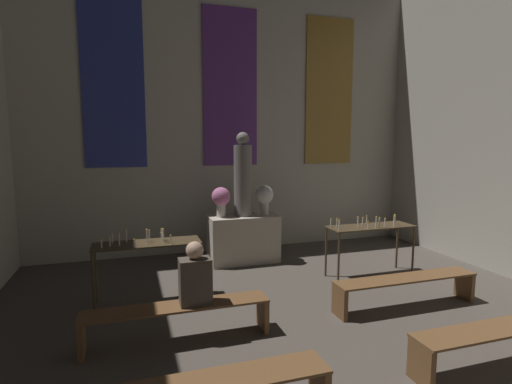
{
  "coord_description": "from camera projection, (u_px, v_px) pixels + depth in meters",
  "views": [
    {
      "loc": [
        -2.03,
        1.94,
        2.29
      ],
      "look_at": [
        0.0,
        8.27,
        1.43
      ],
      "focal_mm": 28.0,
      "sensor_mm": 36.0,
      "label": 1
    }
  ],
  "objects": [
    {
      "name": "statue",
      "position": [
        243.0,
        177.0,
        7.43
      ],
      "size": [
        0.34,
        0.34,
        1.56
      ],
      "color": "slate",
      "rests_on": "altar"
    },
    {
      "name": "flower_vase_right",
      "position": [
        264.0,
        197.0,
        7.6
      ],
      "size": [
        0.35,
        0.35,
        0.55
      ],
      "color": "beige",
      "rests_on": "altar"
    },
    {
      "name": "candle_rack_right",
      "position": [
        370.0,
        232.0,
        6.71
      ],
      "size": [
        1.48,
        0.49,
        1.07
      ],
      "color": "#473823",
      "rests_on": "ground_plane"
    },
    {
      "name": "wall_back",
      "position": [
        230.0,
        115.0,
        8.2
      ],
      "size": [
        8.22,
        0.16,
        5.58
      ],
      "color": "#B2AD9E",
      "rests_on": "ground_plane"
    },
    {
      "name": "altar",
      "position": [
        243.0,
        238.0,
        7.58
      ],
      "size": [
        1.3,
        0.65,
        0.89
      ],
      "color": "#BCB29E",
      "rests_on": "ground_plane"
    },
    {
      "name": "flower_vase_left",
      "position": [
        221.0,
        199.0,
        7.35
      ],
      "size": [
        0.35,
        0.35,
        0.55
      ],
      "color": "beige",
      "rests_on": "altar"
    },
    {
      "name": "candle_rack_left",
      "position": [
        147.0,
        250.0,
        5.61
      ],
      "size": [
        1.48,
        0.49,
        1.07
      ],
      "color": "#473823",
      "rests_on": "ground_plane"
    },
    {
      "name": "person_seated",
      "position": [
        195.0,
        277.0,
        4.56
      ],
      "size": [
        0.36,
        0.24,
        0.73
      ],
      "color": "#4C4238",
      "rests_on": "pew_back_left"
    },
    {
      "name": "pew_back_right",
      "position": [
        406.0,
        285.0,
        5.49
      ],
      "size": [
        2.11,
        0.36,
        0.43
      ],
      "color": "brown",
      "rests_on": "ground_plane"
    },
    {
      "name": "pew_third_right",
      "position": [
        505.0,
        336.0,
        4.05
      ],
      "size": [
        2.11,
        0.36,
        0.43
      ],
      "color": "brown",
      "rests_on": "ground_plane"
    },
    {
      "name": "pew_back_left",
      "position": [
        178.0,
        315.0,
        4.55
      ],
      "size": [
        2.11,
        0.36,
        0.43
      ],
      "color": "brown",
      "rests_on": "ground_plane"
    }
  ]
}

